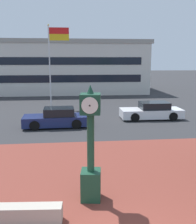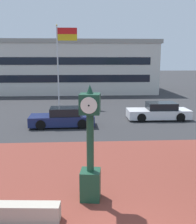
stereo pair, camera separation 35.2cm
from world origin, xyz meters
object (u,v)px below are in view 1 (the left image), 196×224
flagpole_primary (53,56)px  civic_building (53,67)px  car_street_near (152,111)px  car_street_mid (57,118)px  street_clock (91,152)px

flagpole_primary → civic_building: (-0.88, 12.40, -1.28)m
car_street_near → flagpole_primary: (-7.69, 6.21, 4.14)m
car_street_mid → flagpole_primary: bearing=2.5°
street_clock → car_street_near: bearing=71.5°
street_clock → flagpole_primary: size_ratio=0.49×
car_street_mid → flagpole_primary: size_ratio=0.57×
car_street_near → flagpole_primary: 10.72m
car_street_near → car_street_mid: same height
car_street_near → street_clock: bearing=154.3°
civic_building → street_clock: bearing=-84.0°
street_clock → flagpole_primary: (-2.23, 17.31, 3.12)m
civic_building → car_street_near: bearing=-65.3°
car_street_near → flagpole_primary: bearing=51.6°
flagpole_primary → car_street_mid: bearing=-85.3°
flagpole_primary → civic_building: size_ratio=0.30×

